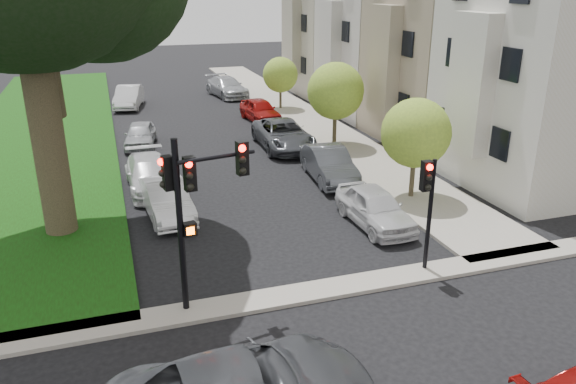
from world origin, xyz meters
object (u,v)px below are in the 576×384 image
object	(u,v)px
car_parked_2	(283,135)
car_parked_6	(150,174)
car_parked_1	(329,164)
car_parked_7	(140,135)
small_tree_c	(280,75)
car_parked_0	(375,207)
small_tree_a	(416,133)
traffic_signal_main	(193,195)
traffic_signal_secondary	(428,195)
car_parked_4	(227,87)
car_parked_3	(260,110)
small_tree_b	(336,91)
car_parked_5	(167,200)
car_parked_9	(129,97)

from	to	relation	value
car_parked_2	car_parked_6	distance (m)	8.44
car_parked_1	car_parked_7	xyz separation A→B (m)	(-7.57, 8.22, -0.10)
car_parked_1	small_tree_c	bearing A→B (deg)	85.63
car_parked_0	small_tree_c	bearing A→B (deg)	81.10
small_tree_a	car_parked_7	xyz separation A→B (m)	(-9.90, 11.41, -2.11)
car_parked_6	car_parked_7	bearing A→B (deg)	87.74
traffic_signal_main	traffic_signal_secondary	size ratio (longest dim) A/B	1.34
car_parked_4	car_parked_6	distance (m)	20.61
traffic_signal_secondary	car_parked_3	xyz separation A→B (m)	(0.58, 20.59, -1.80)
small_tree_b	car_parked_3	world-z (taller)	small_tree_b
traffic_signal_main	traffic_signal_secondary	distance (m)	6.85
car_parked_6	car_parked_7	xyz separation A→B (m)	(0.10, 7.00, -0.04)
traffic_signal_secondary	car_parked_4	bearing A→B (deg)	89.38
traffic_signal_main	small_tree_c	bearing A→B (deg)	67.66
car_parked_6	traffic_signal_main	bearing A→B (deg)	-89.20
car_parked_0	car_parked_4	size ratio (longest dim) A/B	0.81
car_parked_2	car_parked_5	xyz separation A→B (m)	(-6.98, -7.48, -0.06)
small_tree_a	car_parked_0	bearing A→B (deg)	-143.34
small_tree_c	traffic_signal_main	world-z (taller)	traffic_signal_main
traffic_signal_main	car_parked_3	size ratio (longest dim) A/B	1.16
car_parked_0	car_parked_9	xyz separation A→B (m)	(-7.28, 23.78, 0.05)
car_parked_2	car_parked_5	distance (m)	10.23
small_tree_b	car_parked_3	distance (m)	7.53
small_tree_a	traffic_signal_main	world-z (taller)	traffic_signal_main
small_tree_c	car_parked_7	world-z (taller)	small_tree_c
small_tree_b	car_parked_1	size ratio (longest dim) A/B	1.00
car_parked_9	traffic_signal_main	bearing A→B (deg)	-78.24
small_tree_c	traffic_signal_main	bearing A→B (deg)	-112.34
small_tree_a	small_tree_b	bearing A→B (deg)	90.00
small_tree_a	car_parked_6	xyz separation A→B (m)	(-10.01, 4.41, -2.07)
car_parked_4	car_parked_5	world-z (taller)	car_parked_4
car_parked_2	car_parked_3	world-z (taller)	car_parked_2
small_tree_b	car_parked_7	size ratio (longest dim) A/B	1.19
traffic_signal_secondary	car_parked_4	distance (m)	29.25
small_tree_a	small_tree_c	xyz separation A→B (m)	(0.00, 17.86, -0.37)
small_tree_c	traffic_signal_secondary	world-z (taller)	traffic_signal_secondary
car_parked_0	car_parked_4	world-z (taller)	car_parked_4
small_tree_a	car_parked_5	distance (m)	9.99
small_tree_b	small_tree_a	bearing A→B (deg)	-90.00
small_tree_b	car_parked_1	xyz separation A→B (m)	(-2.34, -5.00, -2.24)
small_tree_b	traffic_signal_secondary	distance (m)	14.06
traffic_signal_main	car_parked_2	size ratio (longest dim) A/B	0.90
small_tree_c	car_parked_9	world-z (taller)	small_tree_c
car_parked_3	car_parked_9	size ratio (longest dim) A/B	0.92
car_parked_5	car_parked_9	world-z (taller)	car_parked_9
traffic_signal_main	car_parked_9	bearing A→B (deg)	90.61
small_tree_a	traffic_signal_secondary	xyz separation A→B (m)	(-2.82, -5.58, -0.25)
car_parked_1	car_parked_2	xyz separation A→B (m)	(-0.38, 5.49, 0.00)
car_parked_1	traffic_signal_main	bearing A→B (deg)	-125.17
small_tree_c	car_parked_0	xyz separation A→B (m)	(-2.63, -19.82, -1.68)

